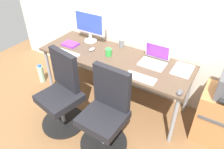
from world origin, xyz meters
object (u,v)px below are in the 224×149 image
at_px(coffee_mug, 109,52).
at_px(water_bottle_on_floor, 41,74).
at_px(office_chair_right, 106,114).
at_px(desktop_monitor, 90,24).
at_px(office_chair_left, 62,94).
at_px(open_laptop, 154,59).

bearing_deg(coffee_mug, water_bottle_on_floor, -168.19).
height_order(office_chair_right, water_bottle_on_floor, office_chair_right).
bearing_deg(coffee_mug, desktop_monitor, 154.45).
bearing_deg(desktop_monitor, office_chair_left, -77.03).
xyz_separation_m(office_chair_left, coffee_mug, (0.24, 0.66, 0.33)).
xyz_separation_m(office_chair_right, coffee_mug, (-0.38, 0.66, 0.33)).
bearing_deg(desktop_monitor, open_laptop, -4.10).
relative_size(water_bottle_on_floor, desktop_monitor, 0.65).
xyz_separation_m(water_bottle_on_floor, coffee_mug, (1.12, 0.23, 0.61)).
relative_size(office_chair_left, desktop_monitor, 1.96).
height_order(office_chair_left, open_laptop, office_chair_left).
distance_m(office_chair_left, coffee_mug, 0.77).
xyz_separation_m(office_chair_left, open_laptop, (0.80, 0.79, 0.34)).
distance_m(office_chair_left, water_bottle_on_floor, 1.02).
distance_m(water_bottle_on_floor, open_laptop, 1.83).
bearing_deg(office_chair_left, water_bottle_on_floor, 154.43).
bearing_deg(water_bottle_on_floor, office_chair_right, -15.64).
xyz_separation_m(office_chair_right, desktop_monitor, (-0.82, 0.87, 0.53)).
bearing_deg(water_bottle_on_floor, desktop_monitor, 33.15).
bearing_deg(office_chair_right, desktop_monitor, 133.48).
bearing_deg(water_bottle_on_floor, open_laptop, 12.49).
relative_size(desktop_monitor, open_laptop, 1.55).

